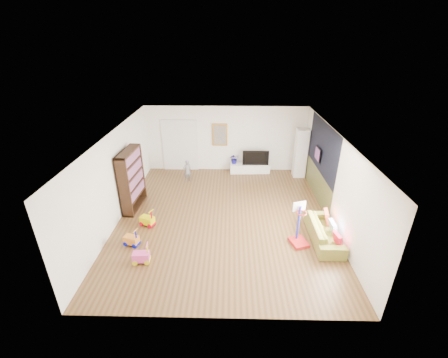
{
  "coord_description": "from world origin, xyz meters",
  "views": [
    {
      "loc": [
        0.19,
        -8.0,
        5.21
      ],
      "look_at": [
        0.0,
        0.4,
        1.15
      ],
      "focal_mm": 24.0,
      "sensor_mm": 36.0,
      "label": 1
    }
  ],
  "objects_px": {
    "media_console": "(250,168)",
    "bookshelf": "(132,180)",
    "basketball_hoop": "(301,225)",
    "sofa": "(324,232)"
  },
  "relations": [
    {
      "from": "sofa",
      "to": "bookshelf",
      "type": "bearing_deg",
      "value": 74.45
    },
    {
      "from": "bookshelf",
      "to": "basketball_hoop",
      "type": "distance_m",
      "value": 5.43
    },
    {
      "from": "bookshelf",
      "to": "sofa",
      "type": "bearing_deg",
      "value": -12.58
    },
    {
      "from": "media_console",
      "to": "bookshelf",
      "type": "bearing_deg",
      "value": -147.02
    },
    {
      "from": "bookshelf",
      "to": "basketball_hoop",
      "type": "xyz_separation_m",
      "value": [
        5.08,
        -1.88,
        -0.38
      ]
    },
    {
      "from": "media_console",
      "to": "basketball_hoop",
      "type": "relative_size",
      "value": 1.32
    },
    {
      "from": "bookshelf",
      "to": "sofa",
      "type": "relative_size",
      "value": 1.09
    },
    {
      "from": "basketball_hoop",
      "to": "sofa",
      "type": "bearing_deg",
      "value": -1.79
    },
    {
      "from": "bookshelf",
      "to": "sofa",
      "type": "distance_m",
      "value": 6.09
    },
    {
      "from": "bookshelf",
      "to": "sofa",
      "type": "xyz_separation_m",
      "value": [
        5.81,
        -1.68,
        -0.73
      ]
    }
  ]
}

